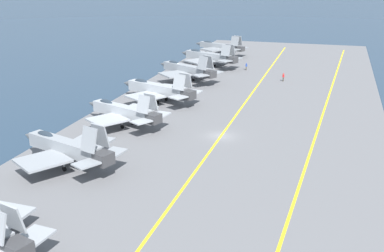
% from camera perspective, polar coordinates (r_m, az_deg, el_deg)
% --- Properties ---
extents(ground_plane, '(2000.00, 2000.00, 0.00)m').
position_cam_1_polar(ground_plane, '(72.60, 3.47, -1.47)').
color(ground_plane, '#23384C').
extents(carrier_deck, '(192.91, 48.90, 0.40)m').
position_cam_1_polar(carrier_deck, '(72.53, 3.47, -1.32)').
color(carrier_deck, slate).
rests_on(carrier_deck, ground).
extents(deck_stripe_foul_line, '(173.43, 8.90, 0.01)m').
position_cam_1_polar(deck_stripe_foul_line, '(70.84, 14.12, -2.18)').
color(deck_stripe_foul_line, yellow).
rests_on(deck_stripe_foul_line, carrier_deck).
extents(deck_stripe_centerline, '(173.62, 0.36, 0.01)m').
position_cam_1_polar(deck_stripe_centerline, '(72.47, 3.47, -1.17)').
color(deck_stripe_centerline, yellow).
rests_on(deck_stripe_centerline, carrier_deck).
extents(parked_jet_third, '(13.72, 15.92, 6.50)m').
position_cam_1_polar(parked_jet_third, '(62.51, -14.71, -2.44)').
color(parked_jet_third, gray).
rests_on(parked_jet_third, carrier_deck).
extents(parked_jet_fourth, '(12.82, 15.53, 5.97)m').
position_cam_1_polar(parked_jet_fourth, '(76.99, -8.16, 1.75)').
color(parked_jet_fourth, '#9EA3A8').
rests_on(parked_jet_fourth, carrier_deck).
extents(parked_jet_fifth, '(13.84, 17.11, 6.11)m').
position_cam_1_polar(parked_jet_fifth, '(90.35, -4.08, 4.37)').
color(parked_jet_fifth, '#9EA3A8').
rests_on(parked_jet_fifth, carrier_deck).
extents(parked_jet_sixth, '(13.51, 16.71, 6.37)m').
position_cam_1_polar(parked_jet_sixth, '(106.77, -0.64, 6.74)').
color(parked_jet_sixth, gray).
rests_on(parked_jet_sixth, carrier_deck).
extents(parked_jet_seventh, '(14.25, 17.25, 6.32)m').
position_cam_1_polar(parked_jet_seventh, '(122.12, 1.98, 8.23)').
color(parked_jet_seventh, gray).
rests_on(parked_jet_seventh, carrier_deck).
extents(parked_jet_eighth, '(12.36, 16.83, 5.99)m').
position_cam_1_polar(parked_jet_eighth, '(139.01, 3.33, 9.41)').
color(parked_jet_eighth, gray).
rests_on(parked_jet_eighth, carrier_deck).
extents(crew_blue_vest, '(0.45, 0.38, 1.79)m').
position_cam_1_polar(crew_blue_vest, '(119.37, 6.46, 7.05)').
color(crew_blue_vest, '#4C473D').
rests_on(crew_blue_vest, carrier_deck).
extents(crew_red_vest, '(0.36, 0.44, 1.85)m').
position_cam_1_polar(crew_red_vest, '(108.78, 10.77, 5.75)').
color(crew_red_vest, '#383328').
rests_on(crew_red_vest, carrier_deck).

